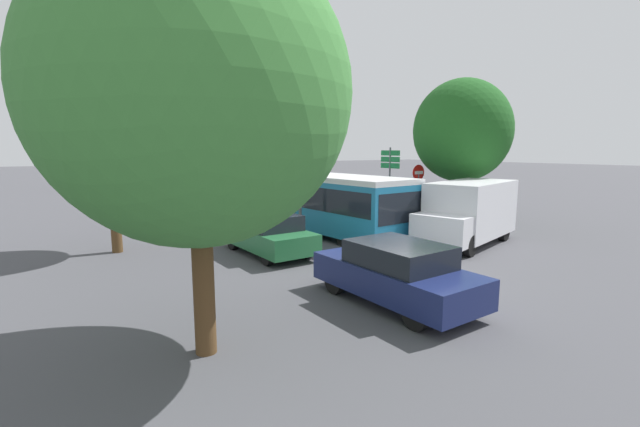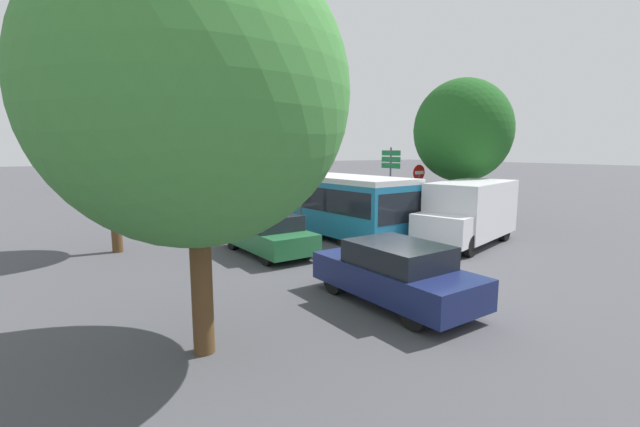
% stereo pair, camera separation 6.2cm
% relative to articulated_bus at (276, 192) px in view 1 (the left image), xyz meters
% --- Properties ---
extents(ground_plane, '(200.00, 200.00, 0.00)m').
position_rel_articulated_bus_xyz_m(ground_plane, '(-1.52, -10.57, -1.41)').
color(ground_plane, '#47474C').
extents(articulated_bus, '(3.63, 16.63, 2.45)m').
position_rel_articulated_bus_xyz_m(articulated_bus, '(0.00, 0.00, 0.00)').
color(articulated_bus, teal).
rests_on(articulated_bus, ground).
extents(city_bus_rear, '(3.07, 11.14, 2.37)m').
position_rel_articulated_bus_xyz_m(city_bus_rear, '(-3.20, 26.83, -0.04)').
color(city_bus_rear, silver).
rests_on(city_bus_rear, ground).
extents(queued_car_navy, '(1.86, 4.14, 1.42)m').
position_rel_articulated_bus_xyz_m(queued_car_navy, '(-3.09, -11.83, -0.69)').
color(queued_car_navy, navy).
rests_on(queued_car_navy, ground).
extents(queued_car_green, '(1.80, 4.01, 1.38)m').
position_rel_articulated_bus_xyz_m(queued_car_green, '(-3.44, -6.03, -0.72)').
color(queued_car_green, '#236638').
rests_on(queued_car_green, ground).
extents(queued_car_silver, '(1.79, 4.00, 1.37)m').
position_rel_articulated_bus_xyz_m(queued_car_silver, '(-2.96, -0.19, -0.72)').
color(queued_car_silver, '#B7BABF').
rests_on(queued_car_silver, ground).
extents(queued_car_black, '(1.97, 4.40, 1.51)m').
position_rel_articulated_bus_xyz_m(queued_car_black, '(-2.99, 5.44, -0.65)').
color(queued_car_black, black).
rests_on(queued_car_black, ground).
extents(queued_car_white, '(1.91, 4.26, 1.46)m').
position_rel_articulated_bus_xyz_m(queued_car_white, '(-3.15, 12.00, -0.67)').
color(queued_car_white, white).
rests_on(queued_car_white, ground).
extents(white_van, '(5.34, 3.21, 2.31)m').
position_rel_articulated_bus_xyz_m(white_van, '(3.50, -8.68, -0.17)').
color(white_van, silver).
rests_on(white_van, ground).
extents(traffic_light, '(0.36, 0.39, 3.40)m').
position_rel_articulated_bus_xyz_m(traffic_light, '(-1.51, -4.91, 1.08)').
color(traffic_light, '#56595E').
rests_on(traffic_light, ground).
extents(no_entry_sign, '(0.70, 0.08, 2.82)m').
position_rel_articulated_bus_xyz_m(no_entry_sign, '(4.45, -5.20, 0.46)').
color(no_entry_sign, '#56595E').
rests_on(no_entry_sign, ground).
extents(direction_sign_post, '(0.10, 1.40, 3.60)m').
position_rel_articulated_bus_xyz_m(direction_sign_post, '(6.25, -1.38, 1.15)').
color(direction_sign_post, '#56595E').
rests_on(direction_sign_post, ground).
extents(tree_left_near, '(4.98, 4.98, 6.84)m').
position_rel_articulated_bus_xyz_m(tree_left_near, '(-7.51, -11.80, 2.95)').
color(tree_left_near, '#51381E').
rests_on(tree_left_near, ground).
extents(tree_left_mid, '(3.64, 3.64, 6.97)m').
position_rel_articulated_bus_xyz_m(tree_left_mid, '(-7.65, -2.94, 3.48)').
color(tree_left_mid, '#51381E').
rests_on(tree_left_mid, ground).
extents(tree_right_near, '(4.24, 4.24, 6.56)m').
position_rel_articulated_bus_xyz_m(tree_right_near, '(6.02, -6.20, 2.89)').
color(tree_right_near, '#51381E').
rests_on(tree_right_near, ground).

